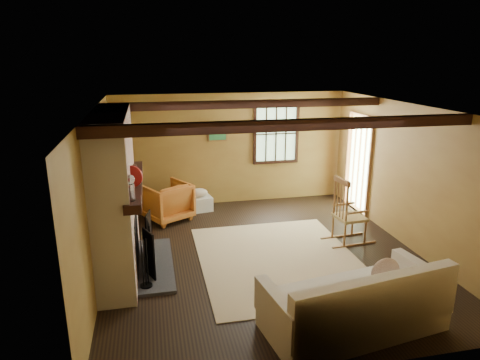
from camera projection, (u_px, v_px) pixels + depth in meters
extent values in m
plane|color=black|center=(263.00, 255.00, 7.01)|extent=(5.50, 5.50, 0.00)
cube|color=olive|center=(231.00, 149.00, 9.26)|extent=(5.00, 0.02, 2.40)
cube|color=olive|center=(340.00, 267.00, 4.09)|extent=(5.00, 0.02, 2.40)
cube|color=olive|center=(98.00, 196.00, 6.17)|extent=(0.02, 5.50, 2.40)
cube|color=olive|center=(408.00, 176.00, 7.18)|extent=(0.02, 5.50, 2.40)
cube|color=white|center=(266.00, 108.00, 6.34)|extent=(5.00, 5.50, 0.02)
cube|color=black|center=(292.00, 125.00, 5.23)|extent=(5.00, 0.12, 0.14)
cube|color=black|center=(248.00, 104.00, 7.49)|extent=(5.00, 0.12, 0.14)
cube|color=black|center=(276.00, 134.00, 9.35)|extent=(1.02, 0.06, 1.32)
cube|color=#AEDCA8|center=(276.00, 134.00, 9.37)|extent=(0.90, 0.01, 1.20)
cube|color=black|center=(276.00, 134.00, 9.36)|extent=(0.90, 0.03, 0.02)
cube|color=olive|center=(358.00, 164.00, 8.82)|extent=(0.06, 1.00, 2.06)
cube|color=#AEDCA8|center=(359.00, 164.00, 8.83)|extent=(0.01, 0.80, 1.85)
cube|color=olive|center=(217.00, 132.00, 9.06)|extent=(0.42, 0.03, 0.42)
cube|color=#236952|center=(218.00, 132.00, 9.04)|extent=(0.36, 0.01, 0.36)
cube|color=#A64640|center=(115.00, 195.00, 6.22)|extent=(0.50, 2.20, 2.40)
cube|color=black|center=(124.00, 242.00, 6.45)|extent=(0.38, 1.00, 0.85)
cube|color=#37363B|center=(155.00, 264.00, 6.65)|extent=(0.55, 1.80, 0.05)
cube|color=black|center=(135.00, 184.00, 6.24)|extent=(0.22, 2.30, 0.12)
cube|color=black|center=(149.00, 254.00, 6.16)|extent=(0.16, 0.33, 0.71)
cube|color=black|center=(149.00, 243.00, 6.50)|extent=(0.06, 0.35, 0.71)
cube|color=black|center=(149.00, 234.00, 6.84)|extent=(0.09, 0.35, 0.71)
cylinder|color=black|center=(146.00, 285.00, 5.97)|extent=(0.17, 0.17, 0.02)
cylinder|color=black|center=(142.00, 265.00, 5.84)|extent=(0.02, 0.02, 0.70)
cylinder|color=black|center=(145.00, 263.00, 5.88)|extent=(0.02, 0.02, 0.70)
cylinder|color=black|center=(147.00, 262.00, 5.91)|extent=(0.02, 0.02, 0.70)
cylinder|color=silver|center=(131.00, 192.00, 5.30)|extent=(0.10, 0.10, 0.22)
sphere|color=silver|center=(130.00, 179.00, 5.25)|extent=(0.12, 0.12, 0.12)
cylinder|color=#A11612|center=(132.00, 176.00, 5.85)|extent=(0.29, 0.13, 0.30)
cube|color=black|center=(133.00, 176.00, 6.22)|extent=(0.22, 0.16, 0.11)
cylinder|color=black|center=(134.00, 170.00, 6.57)|extent=(0.08, 0.08, 0.10)
cylinder|color=black|center=(134.00, 167.00, 6.82)|extent=(0.06, 0.06, 0.07)
cube|color=tan|center=(279.00, 259.00, 6.86)|extent=(2.50, 3.00, 0.01)
cube|color=#A58F50|center=(350.00, 217.00, 7.42)|extent=(0.51, 0.52, 0.05)
cube|color=olive|center=(342.00, 181.00, 7.17)|extent=(0.10, 0.46, 0.08)
cylinder|color=olive|center=(365.00, 232.00, 7.36)|extent=(0.04, 0.04, 0.44)
cylinder|color=olive|center=(352.00, 224.00, 7.72)|extent=(0.04, 0.04, 0.44)
cylinder|color=olive|center=(345.00, 235.00, 7.24)|extent=(0.04, 0.04, 0.44)
cylinder|color=olive|center=(333.00, 226.00, 7.61)|extent=(0.04, 0.04, 0.44)
cylinder|color=olive|center=(347.00, 203.00, 7.08)|extent=(0.04, 0.04, 0.75)
cylinder|color=olive|center=(335.00, 196.00, 7.45)|extent=(0.04, 0.04, 0.75)
cylinder|color=olive|center=(344.00, 202.00, 7.18)|extent=(0.02, 0.02, 0.62)
cylinder|color=olive|center=(341.00, 200.00, 7.27)|extent=(0.02, 0.02, 0.62)
cylinder|color=olive|center=(338.00, 199.00, 7.36)|extent=(0.02, 0.02, 0.62)
cube|color=olive|center=(357.00, 212.00, 7.17)|extent=(0.42, 0.08, 0.03)
cube|color=olive|center=(344.00, 204.00, 7.57)|extent=(0.42, 0.08, 0.03)
cube|color=olive|center=(354.00, 245.00, 7.36)|extent=(0.85, 0.13, 0.03)
cube|color=olive|center=(342.00, 236.00, 7.73)|extent=(0.85, 0.13, 0.03)
cube|color=white|center=(352.00, 310.00, 5.10)|extent=(2.23, 1.27, 0.46)
cube|color=white|center=(377.00, 302.00, 4.64)|extent=(2.11, 0.49, 0.58)
cube|color=white|center=(277.00, 312.00, 4.69)|extent=(0.29, 0.96, 0.42)
cube|color=white|center=(420.00, 279.00, 5.38)|extent=(0.29, 0.96, 0.42)
ellipsoid|color=white|center=(385.00, 272.00, 5.28)|extent=(0.40, 0.19, 0.38)
cylinder|color=brown|center=(141.00, 209.00, 8.94)|extent=(0.39, 0.12, 0.12)
cylinder|color=brown|center=(147.00, 209.00, 8.96)|extent=(0.39, 0.12, 0.12)
cylinder|color=brown|center=(154.00, 208.00, 8.99)|extent=(0.39, 0.12, 0.12)
cylinder|color=brown|center=(141.00, 204.00, 8.91)|extent=(0.39, 0.12, 0.12)
cylinder|color=brown|center=(147.00, 204.00, 8.93)|extent=(0.39, 0.12, 0.12)
cylinder|color=brown|center=(153.00, 203.00, 8.96)|extent=(0.39, 0.12, 0.12)
cube|color=silver|center=(199.00, 204.00, 9.00)|extent=(0.56, 0.47, 0.30)
ellipsoid|color=white|center=(199.00, 193.00, 8.94)|extent=(0.45, 0.41, 0.18)
imported|color=#BF6026|center=(167.00, 201.00, 8.44)|extent=(1.11, 1.12, 0.76)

